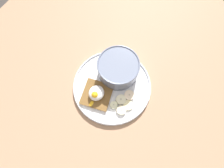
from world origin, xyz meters
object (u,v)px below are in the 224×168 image
oatmeal_bowl (118,69)px  banana_slice_left (121,100)px  banana_slice_front (128,105)px  banana_slice_back (114,105)px  banana_slice_inner (121,110)px  poached_egg (96,93)px  toast_slice (97,95)px  banana_slice_right (130,94)px

oatmeal_bowl → banana_slice_left: oatmeal_bowl is taller
banana_slice_left → banana_slice_front: bearing=-94.1°
oatmeal_bowl → banana_slice_front: 13.26cm
oatmeal_bowl → banana_slice_back: size_ratio=5.16×
banana_slice_left → banana_slice_inner: size_ratio=0.88×
poached_egg → banana_slice_back: size_ratio=2.68×
poached_egg → banana_slice_left: 8.78cm
banana_slice_front → banana_slice_inner: 3.03cm
banana_slice_left → banana_slice_back: (-2.85, 1.11, -0.29)cm
toast_slice → banana_slice_inner: 10.12cm
banana_slice_front → banana_slice_left: bearing=85.9°
poached_egg → banana_slice_left: (2.98, -8.05, -1.83)cm
banana_slice_front → poached_egg: bearing=103.8°
banana_slice_front → banana_slice_left: banana_slice_left is taller
banana_slice_back → banana_slice_inner: bearing=-93.4°
poached_egg → banana_slice_right: 11.76cm
banana_slice_back → banana_slice_right: 6.77cm
banana_slice_left → banana_slice_inner: (-3.04, -2.05, -0.27)cm
toast_slice → banana_slice_inner: banana_slice_inner is taller
poached_egg → banana_slice_back: 7.26cm
toast_slice → banana_slice_left: banana_slice_left is taller
banana_slice_front → banana_slice_left: 3.20cm
toast_slice → banana_slice_inner: (-0.21, -10.11, -0.04)cm
oatmeal_bowl → banana_slice_right: oatmeal_bowl is taller
banana_slice_left → toast_slice: bearing=109.3°
oatmeal_bowl → banana_slice_front: bearing=-132.7°
banana_slice_right → banana_slice_inner: banana_slice_right is taller
poached_egg → banana_slice_front: poached_egg is taller
banana_slice_front → banana_slice_left: size_ratio=1.20×
toast_slice → banana_slice_back: size_ratio=4.27×
poached_egg → banana_slice_inner: size_ratio=1.79×
oatmeal_bowl → banana_slice_back: 12.85cm
banana_slice_inner → poached_egg: bearing=89.7°
banana_slice_left → banana_slice_right: (3.31, -1.69, -0.15)cm
oatmeal_bowl → banana_slice_inner: oatmeal_bowl is taller
banana_slice_front → toast_slice: bearing=103.1°
banana_slice_left → banana_slice_inner: banana_slice_left is taller
banana_slice_left → oatmeal_bowl: bearing=36.5°
toast_slice → banana_slice_front: toast_slice is taller
banana_slice_front → banana_slice_inner: banana_slice_inner is taller
poached_egg → banana_slice_right: size_ratio=1.53×
banana_slice_left → banana_slice_right: size_ratio=0.75×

